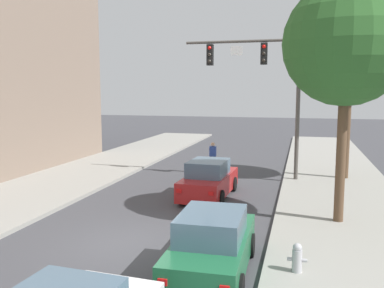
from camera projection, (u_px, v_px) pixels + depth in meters
ground_plane at (130, 244)px, 12.44m from camera, size 120.00×120.00×0.00m
sidewalk_right at (364, 265)px, 10.77m from camera, size 5.00×60.00×0.15m
traffic_signal_mast at (266, 75)px, 20.56m from camera, size 5.74×0.38×7.50m
car_lead_red at (209, 180)px, 17.86m from camera, size 1.96×4.30×1.60m
car_following_green at (212, 246)px, 10.31m from camera, size 1.91×4.28×1.60m
pedestrian_crossing_road at (213, 155)px, 23.54m from camera, size 0.36×0.22×1.64m
fire_hydrant at (297, 258)px, 10.13m from camera, size 0.48×0.24×0.72m
street_tree_nearest at (346, 44)px, 13.40m from camera, size 4.07×4.07×7.93m
street_tree_second at (351, 52)px, 20.31m from camera, size 3.97×3.97×8.28m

